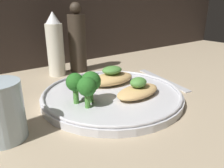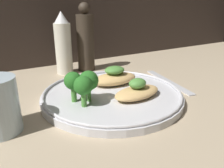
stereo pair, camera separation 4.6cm
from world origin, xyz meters
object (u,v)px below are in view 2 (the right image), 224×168
sauce_bottle (63,45)px  plate (112,94)px  pepper_grinder (85,41)px  broccoli_bunch (82,83)px

sauce_bottle → plate: bearing=-84.1°
sauce_bottle → pepper_grinder: 6.98cm
plate → pepper_grinder: size_ratio=1.51×
broccoli_bunch → sauce_bottle: sauce_bottle is taller
pepper_grinder → plate: bearing=-101.2°
broccoli_bunch → plate: bearing=11.4°
plate → broccoli_bunch: bearing=-168.6°
plate → broccoli_bunch: 8.77cm
plate → pepper_grinder: bearing=78.8°
plate → sauce_bottle: 24.35cm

